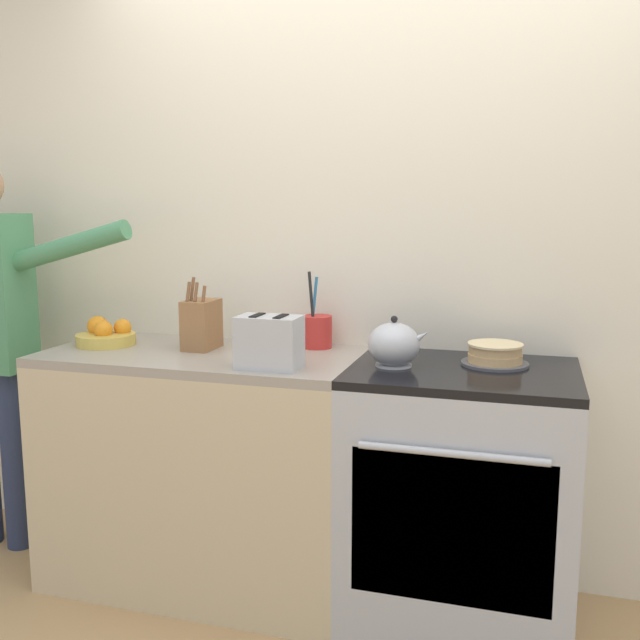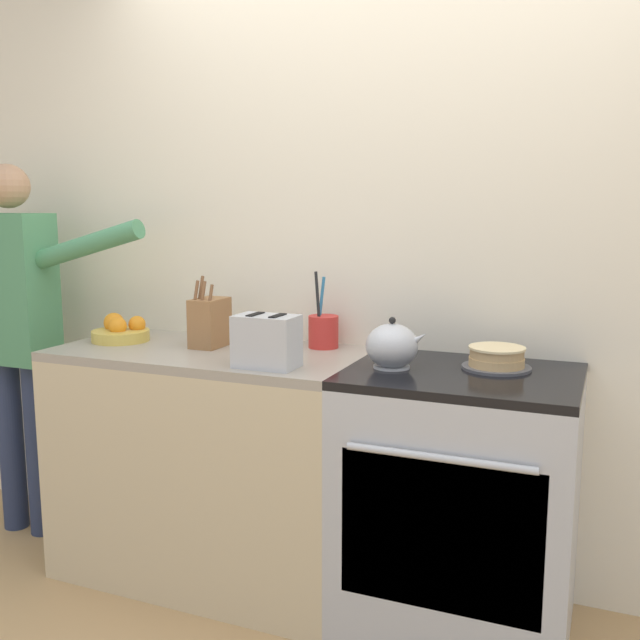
{
  "view_description": "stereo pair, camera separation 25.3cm",
  "coord_description": "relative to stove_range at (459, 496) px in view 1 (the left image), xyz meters",
  "views": [
    {
      "loc": [
        0.51,
        -2.12,
        1.47
      ],
      "look_at": [
        -0.21,
        0.27,
        1.07
      ],
      "focal_mm": 40.0,
      "sensor_mm": 36.0,
      "label": 1
    },
    {
      "loc": [
        0.75,
        -2.04,
        1.47
      ],
      "look_at": [
        -0.21,
        0.27,
        1.07
      ],
      "focal_mm": 40.0,
      "sensor_mm": 36.0,
      "label": 2
    }
  ],
  "objects": [
    {
      "name": "layer_cake",
      "position": [
        0.1,
        0.09,
        0.5
      ],
      "size": [
        0.23,
        0.23,
        0.08
      ],
      "color": "#4C4C51",
      "rests_on": "stove_range"
    },
    {
      "name": "knife_block",
      "position": [
        -1.01,
        0.06,
        0.56
      ],
      "size": [
        0.11,
        0.16,
        0.28
      ],
      "color": "olive",
      "rests_on": "counter_cabinet"
    },
    {
      "name": "tea_kettle",
      "position": [
        -0.24,
        -0.03,
        0.54
      ],
      "size": [
        0.22,
        0.18,
        0.18
      ],
      "color": "#B7BABF",
      "rests_on": "stove_range"
    },
    {
      "name": "utensil_crock",
      "position": [
        -0.59,
        0.21,
        0.53
      ],
      "size": [
        0.12,
        0.12,
        0.3
      ],
      "color": "red",
      "rests_on": "counter_cabinet"
    },
    {
      "name": "wall_back",
      "position": [
        -0.3,
        0.33,
        0.84
      ],
      "size": [
        8.0,
        0.04,
        2.6
      ],
      "color": "silver",
      "rests_on": "ground_plane"
    },
    {
      "name": "stove_range",
      "position": [
        0.0,
        0.0,
        0.0
      ],
      "size": [
        0.77,
        0.64,
        0.92
      ],
      "color": "#B7BABF",
      "rests_on": "ground_plane"
    },
    {
      "name": "toaster",
      "position": [
        -0.64,
        -0.18,
        0.55
      ],
      "size": [
        0.23,
        0.14,
        0.18
      ],
      "color": "#B7BABF",
      "rests_on": "counter_cabinet"
    },
    {
      "name": "counter_cabinet",
      "position": [
        -0.99,
        0.0,
        -0.0
      ],
      "size": [
        1.2,
        0.61,
        0.92
      ],
      "color": "beige",
      "rests_on": "ground_plane"
    },
    {
      "name": "fruit_bowl",
      "position": [
        -1.42,
        0.03,
        0.5
      ],
      "size": [
        0.23,
        0.23,
        0.11
      ],
      "color": "gold",
      "rests_on": "counter_cabinet"
    }
  ]
}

